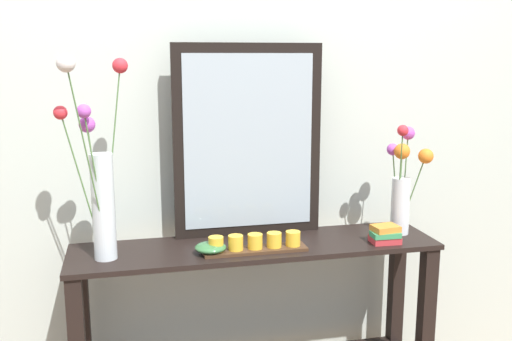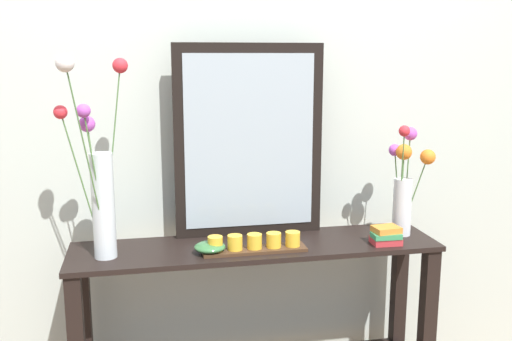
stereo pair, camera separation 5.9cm
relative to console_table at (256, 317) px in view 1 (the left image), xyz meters
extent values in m
cube|color=beige|center=(0.00, 0.29, 0.86)|extent=(6.40, 0.08, 2.70)
cube|color=black|center=(0.00, 0.00, 0.29)|extent=(1.43, 0.34, 0.02)
cube|color=black|center=(0.67, -0.13, -0.11)|extent=(0.06, 0.06, 0.77)
cube|color=black|center=(0.67, 0.13, -0.11)|extent=(0.06, 0.06, 0.77)
cube|color=black|center=(0.00, 0.14, 0.69)|extent=(0.60, 0.03, 0.77)
cube|color=#9EADB7|center=(0.00, 0.13, 0.69)|extent=(0.52, 0.00, 0.69)
cylinder|color=silver|center=(-0.56, -0.03, 0.49)|extent=(0.08, 0.08, 0.39)
cylinder|color=#4C753D|center=(-0.60, -0.10, 0.66)|extent=(0.10, 0.14, 0.68)
sphere|color=silver|center=(-0.65, -0.17, 1.00)|extent=(0.06, 0.06, 0.06)
cylinder|color=#4C753D|center=(-0.58, -0.03, 0.56)|extent=(0.05, 0.02, 0.47)
sphere|color=#B24CB7|center=(-0.60, -0.04, 0.79)|extent=(0.06, 0.06, 0.06)
cylinder|color=#4C753D|center=(-0.53, -0.01, 0.66)|extent=(0.09, 0.02, 0.67)
sphere|color=red|center=(-0.49, 0.00, 0.99)|extent=(0.05, 0.05, 0.05)
cylinder|color=#4C753D|center=(-0.63, -0.05, 0.58)|extent=(0.12, 0.05, 0.52)
sphere|color=red|center=(-0.69, -0.07, 0.84)|extent=(0.05, 0.05, 0.05)
cylinder|color=#4C753D|center=(-0.58, -0.06, 0.58)|extent=(0.06, 0.05, 0.52)
sphere|color=#B24CB7|center=(-0.61, -0.09, 0.84)|extent=(0.05, 0.05, 0.05)
cylinder|color=silver|center=(0.61, 0.01, 0.42)|extent=(0.08, 0.08, 0.23)
cylinder|color=#4C753D|center=(0.64, -0.02, 0.48)|extent=(0.07, 0.07, 0.31)
sphere|color=orange|center=(0.68, -0.05, 0.63)|extent=(0.06, 0.06, 0.06)
cylinder|color=#4C753D|center=(0.63, 0.02, 0.52)|extent=(0.02, 0.02, 0.39)
sphere|color=#B24CB7|center=(0.64, 0.03, 0.72)|extent=(0.05, 0.05, 0.05)
cylinder|color=#4C753D|center=(0.59, -0.02, 0.53)|extent=(0.03, 0.07, 0.42)
sphere|color=red|center=(0.57, -0.05, 0.74)|extent=(0.04, 0.04, 0.04)
cylinder|color=#4C753D|center=(0.61, 0.01, 0.48)|extent=(0.01, 0.02, 0.32)
sphere|color=orange|center=(0.60, 0.01, 0.65)|extent=(0.06, 0.06, 0.06)
cylinder|color=#4C753D|center=(0.60, 0.03, 0.48)|extent=(0.03, 0.04, 0.33)
sphere|color=#B24CB7|center=(0.58, 0.05, 0.65)|extent=(0.05, 0.05, 0.05)
cube|color=#472D1C|center=(-0.02, -0.08, 0.31)|extent=(0.39, 0.09, 0.01)
cylinder|color=gold|center=(-0.17, -0.08, 0.34)|extent=(0.06, 0.06, 0.05)
cylinder|color=gold|center=(-0.10, -0.08, 0.34)|extent=(0.06, 0.06, 0.05)
cylinder|color=gold|center=(-0.02, -0.08, 0.34)|extent=(0.06, 0.06, 0.05)
cylinder|color=gold|center=(0.05, -0.08, 0.34)|extent=(0.06, 0.06, 0.05)
cylinder|color=gold|center=(0.13, -0.08, 0.34)|extent=(0.06, 0.06, 0.05)
cylinder|color=#38703D|center=(-0.19, -0.07, 0.31)|extent=(0.05, 0.05, 0.01)
ellipsoid|color=#38703D|center=(-0.19, -0.07, 0.33)|extent=(0.12, 0.12, 0.04)
cube|color=#C63338|center=(0.50, -0.09, 0.32)|extent=(0.11, 0.08, 0.03)
cube|color=#388E56|center=(0.49, -0.10, 0.34)|extent=(0.11, 0.07, 0.02)
cube|color=orange|center=(0.50, -0.09, 0.36)|extent=(0.11, 0.09, 0.02)
camera|label=1|loc=(-0.48, -2.09, 1.02)|focal=40.43mm
camera|label=2|loc=(-0.42, -2.10, 1.02)|focal=40.43mm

